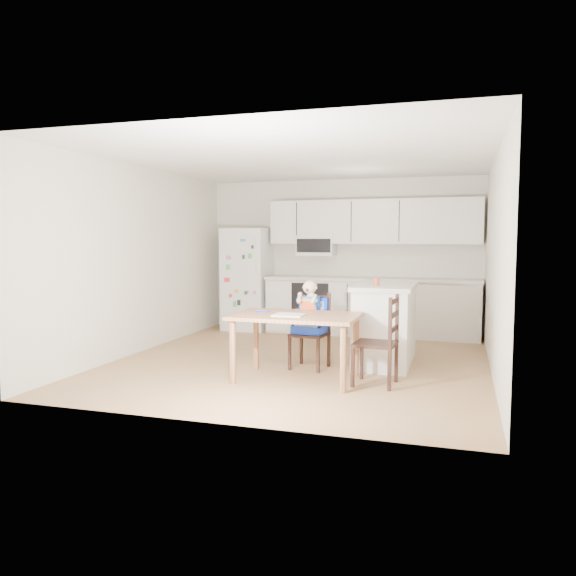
% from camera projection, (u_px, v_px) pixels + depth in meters
% --- Properties ---
extents(room, '(4.52, 5.01, 2.51)m').
position_uv_depth(room, '(311.00, 260.00, 7.38)').
color(room, '#986B45').
rests_on(room, ground).
extents(refrigerator, '(0.72, 0.70, 1.70)m').
position_uv_depth(refrigerator, '(248.00, 279.00, 9.46)').
color(refrigerator, silver).
rests_on(refrigerator, ground).
extents(kitchen_run, '(3.37, 0.62, 2.15)m').
position_uv_depth(kitchen_run, '(370.00, 280.00, 8.94)').
color(kitchen_run, silver).
rests_on(kitchen_run, ground).
extents(kitchen_island, '(0.70, 1.33, 0.98)m').
position_uv_depth(kitchen_island, '(386.00, 323.00, 6.90)').
color(kitchen_island, silver).
rests_on(kitchen_island, ground).
extents(red_cup, '(0.07, 0.07, 0.09)m').
position_uv_depth(red_cup, '(377.00, 281.00, 6.67)').
color(red_cup, '#C03B27').
rests_on(red_cup, kitchen_island).
extents(dining_table, '(1.34, 0.86, 0.72)m').
position_uv_depth(dining_table, '(296.00, 323.00, 6.05)').
color(dining_table, brown).
rests_on(dining_table, ground).
extents(napkin, '(0.32, 0.28, 0.01)m').
position_uv_depth(napkin, '(289.00, 315.00, 5.96)').
color(napkin, '#B0B1B6').
rests_on(napkin, dining_table).
extents(toddler_spoon, '(0.12, 0.06, 0.02)m').
position_uv_depth(toddler_spoon, '(261.00, 311.00, 6.26)').
color(toddler_spoon, '#1034D6').
rests_on(toddler_spoon, dining_table).
extents(chair_booster, '(0.44, 0.44, 1.05)m').
position_uv_depth(chair_booster, '(311.00, 315.00, 6.63)').
color(chair_booster, black).
rests_on(chair_booster, ground).
extents(chair_side, '(0.45, 0.45, 0.95)m').
position_uv_depth(chair_side, '(384.00, 335.00, 5.82)').
color(chair_side, black).
rests_on(chair_side, ground).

